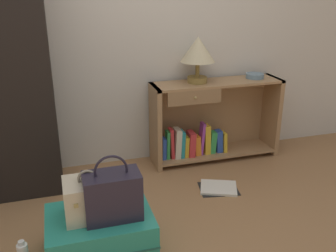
# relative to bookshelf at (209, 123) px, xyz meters

# --- Properties ---
(back_wall) EXTENTS (6.40, 0.10, 2.60)m
(back_wall) POSITION_rel_bookshelf_xyz_m (-0.72, 0.22, 0.96)
(back_wall) COLOR beige
(back_wall) RESTS_ON ground_plane
(bookshelf) EXTENTS (1.17, 0.32, 0.73)m
(bookshelf) POSITION_rel_bookshelf_xyz_m (0.00, 0.00, 0.00)
(bookshelf) COLOR #A37A51
(bookshelf) RESTS_ON ground_plane
(table_lamp) EXTENTS (0.29, 0.29, 0.39)m
(table_lamp) POSITION_rel_bookshelf_xyz_m (-0.13, 0.00, 0.65)
(table_lamp) COLOR olive
(table_lamp) RESTS_ON bookshelf
(bowl) EXTENTS (0.16, 0.16, 0.04)m
(bowl) POSITION_rel_bookshelf_xyz_m (0.43, 0.00, 0.40)
(bowl) COLOR slate
(bowl) RESTS_ON bookshelf
(suitcase_large) EXTENTS (0.62, 0.47, 0.27)m
(suitcase_large) POSITION_rel_bookshelf_xyz_m (-1.13, -1.07, -0.21)
(suitcase_large) COLOR teal
(suitcase_large) RESTS_ON ground_plane
(train_case) EXTENTS (0.27, 0.24, 0.30)m
(train_case) POSITION_rel_bookshelf_xyz_m (-1.18, -1.05, 0.04)
(train_case) COLOR beige
(train_case) RESTS_ON suitcase_large
(handbag) EXTENTS (0.32, 0.19, 0.39)m
(handbag) POSITION_rel_bookshelf_xyz_m (-1.05, -1.11, 0.07)
(handbag) COLOR #231E2D
(handbag) RESTS_ON suitcase_large
(open_book_on_floor) EXTENTS (0.35, 0.32, 0.02)m
(open_book_on_floor) POSITION_rel_bookshelf_xyz_m (-0.14, -0.57, -0.34)
(open_book_on_floor) COLOR white
(open_book_on_floor) RESTS_ON ground_plane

